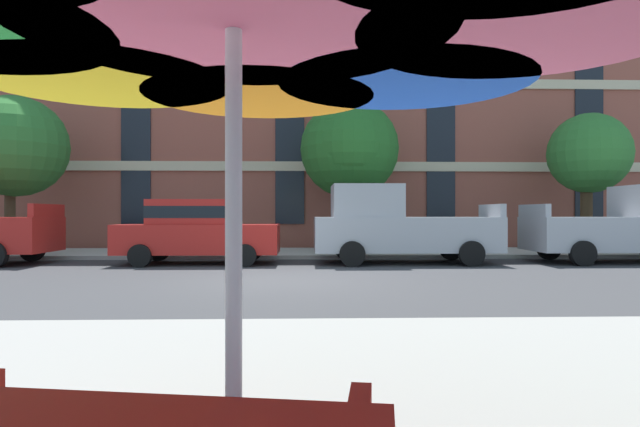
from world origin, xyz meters
The scene contains 9 objects.
ground_plane centered at (0.00, 0.00, 0.00)m, with size 120.00×120.00×0.00m, color #38383A.
sidewalk_far centered at (0.00, 6.80, 0.06)m, with size 56.00×3.60×0.12m, color #B2ADA3.
apartment_building centered at (0.00, 14.99, 6.40)m, with size 40.61×12.08×12.80m.
sedan_red centered at (-2.42, 3.70, 0.95)m, with size 4.40×1.98×1.78m.
pickup_silver centered at (3.15, 3.70, 1.03)m, with size 5.10×2.12×2.20m.
pickup_silver_midblock centered at (9.77, 3.70, 1.03)m, with size 5.10×2.12×2.20m.
street_tree_left centered at (-8.86, 6.44, 3.47)m, with size 3.27×3.27×5.21m.
street_tree_middle centered at (2.11, 6.91, 3.64)m, with size 3.40×3.48×5.33m.
street_tree_right centered at (10.31, 6.72, 3.47)m, with size 2.73×2.83×4.84m.
Camera 1 is at (0.53, -10.83, 1.40)m, focal length 29.17 mm.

